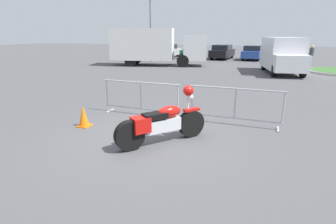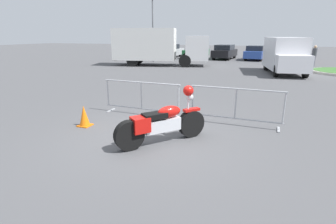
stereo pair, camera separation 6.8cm
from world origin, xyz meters
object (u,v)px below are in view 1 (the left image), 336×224
parked_car_silver (167,51)px  parked_car_red (286,53)px  pedestrian (311,55)px  parked_car_blue (253,53)px  traffic_cone (84,116)px  crowd_barrier_near (141,98)px  crowd_barrier_far (235,106)px  parked_car_black (222,52)px  parked_car_maroon (142,50)px  delivery_van (282,54)px  box_truck (154,45)px  parked_car_green (194,51)px  street_lamp (150,20)px  motorcycle (162,123)px

parked_car_silver → parked_car_red: size_ratio=1.03×
parked_car_silver → pedestrian: bearing=-104.5°
parked_car_blue → traffic_cone: parked_car_blue is taller
parked_car_blue → crowd_barrier_near: bearing=178.8°
crowd_barrier_far → parked_car_black: parked_car_black is taller
parked_car_maroon → parked_car_blue: bearing=-83.5°
crowd_barrier_near → parked_car_red: size_ratio=0.60×
delivery_van → pedestrian: 4.93m
box_truck → delivery_van: box_truck is taller
delivery_van → parked_car_blue: bearing=-177.0°
parked_car_green → parked_car_red: bearing=-82.6°
box_truck → parked_car_silver: (-1.70, 8.03, -0.90)m
delivery_van → parked_car_blue: delivery_van is taller
pedestrian → delivery_van: bearing=-30.8°
delivery_van → parked_car_blue: 9.72m
parked_car_black → parked_car_silver: bearing=95.5°
parked_car_silver → parked_car_black: parked_car_black is taller
delivery_van → parked_car_red: bearing=164.7°
crowd_barrier_far → parked_car_silver: size_ratio=0.59×
parked_car_green → pedestrian: 11.87m
parked_car_maroon → traffic_cone: (8.82, -22.64, -0.47)m
parked_car_green → parked_car_black: (3.08, -0.03, 0.03)m
delivery_van → street_lamp: size_ratio=0.93×
parked_car_maroon → street_lamp: bearing=-141.9°
motorcycle → parked_car_maroon: bearing=66.5°
parked_car_blue → parked_car_red: 3.09m
motorcycle → crowd_barrier_near: size_ratio=0.73×
motorcycle → parked_car_red: size_ratio=0.44×
delivery_van → parked_car_blue: size_ratio=1.21×
delivery_van → parked_car_red: size_ratio=1.22×
street_lamp → parked_car_maroon: bearing=122.7°
crowd_barrier_near → delivery_van: (4.70, 11.86, 0.68)m
parked_car_black → traffic_cone: 22.75m
pedestrian → traffic_cone: size_ratio=2.86×
motorcycle → parked_car_green: 23.69m
crowd_barrier_near → pedestrian: pedestrian is taller
crowd_barrier_near → parked_car_red: 22.24m
box_truck → street_lamp: bearing=103.9°
crowd_barrier_near → parked_car_silver: 22.25m
parked_car_silver → parked_car_green: parked_car_silver is taller
parked_car_maroon → parked_car_blue: 12.33m
crowd_barrier_near → parked_car_silver: parked_car_silver is taller
parked_car_black → traffic_cone: (-0.43, -22.74, -0.46)m
motorcycle → crowd_barrier_far: size_ratio=0.73×
box_truck → traffic_cone: bearing=-88.5°
delivery_van → parked_car_black: delivery_van is taller
delivery_van → parked_car_green: (-8.38, 9.36, -0.53)m
motorcycle → crowd_barrier_near: motorcycle is taller
street_lamp → crowd_barrier_far: bearing=-59.3°
motorcycle → crowd_barrier_near: (-1.46, 1.90, 0.06)m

